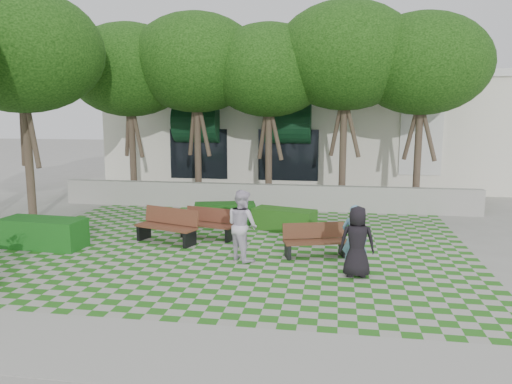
% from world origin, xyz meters
% --- Properties ---
extents(ground, '(90.00, 90.00, 0.00)m').
position_xyz_m(ground, '(0.00, 0.00, 0.00)').
color(ground, gray).
rests_on(ground, ground).
extents(lawn, '(12.00, 12.00, 0.00)m').
position_xyz_m(lawn, '(0.00, 1.00, 0.01)').
color(lawn, '#2B721E').
rests_on(lawn, ground).
extents(sidewalk_south, '(16.00, 2.00, 0.01)m').
position_xyz_m(sidewalk_south, '(0.00, -4.70, 0.01)').
color(sidewalk_south, '#9E9B93').
rests_on(sidewalk_south, ground).
extents(retaining_wall, '(15.00, 0.36, 0.90)m').
position_xyz_m(retaining_wall, '(0.00, 6.20, 0.45)').
color(retaining_wall, '#9E9B93').
rests_on(retaining_wall, ground).
extents(bench_east, '(1.62, 0.94, 0.81)m').
position_xyz_m(bench_east, '(2.11, 0.56, 0.39)').
color(bench_east, '#4F2C1B').
rests_on(bench_east, ground).
extents(bench_mid, '(1.66, 0.91, 0.83)m').
position_xyz_m(bench_mid, '(-0.90, 1.86, 0.40)').
color(bench_mid, '#592D1E').
rests_on(bench_mid, ground).
extents(bench_west, '(1.84, 1.13, 0.92)m').
position_xyz_m(bench_west, '(-1.87, 1.24, 0.44)').
color(bench_west, brown).
rests_on(bench_west, ground).
extents(hedge_midright, '(1.97, 1.23, 0.64)m').
position_xyz_m(hedge_midright, '(1.09, 3.11, 0.32)').
color(hedge_midright, '#1F5115').
rests_on(hedge_midright, ground).
extents(hedge_midleft, '(2.00, 1.19, 0.66)m').
position_xyz_m(hedge_midleft, '(-0.84, 3.65, 0.33)').
color(hedge_midleft, '#144612').
rests_on(hedge_midleft, ground).
extents(hedge_west, '(2.23, 1.02, 0.76)m').
position_xyz_m(hedge_west, '(-4.91, 0.24, 0.38)').
color(hedge_west, '#165219').
rests_on(hedge_west, ground).
extents(person_blue, '(0.64, 0.51, 1.53)m').
position_xyz_m(person_blue, '(3.01, -0.56, 0.76)').
color(person_blue, '#689CBE').
rests_on(person_blue, ground).
extents(person_dark, '(0.76, 0.51, 1.54)m').
position_xyz_m(person_dark, '(3.06, -0.79, 0.77)').
color(person_dark, black).
rests_on(person_dark, ground).
extents(person_white, '(1.04, 1.03, 1.69)m').
position_xyz_m(person_white, '(0.41, 0.01, 0.85)').
color(person_white, silver).
rests_on(person_white, ground).
extents(tree_row, '(17.70, 13.40, 7.41)m').
position_xyz_m(tree_row, '(-1.86, 5.95, 5.18)').
color(tree_row, '#47382B').
rests_on(tree_row, ground).
extents(building, '(18.00, 8.92, 5.15)m').
position_xyz_m(building, '(0.93, 14.08, 2.52)').
color(building, white).
rests_on(building, ground).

